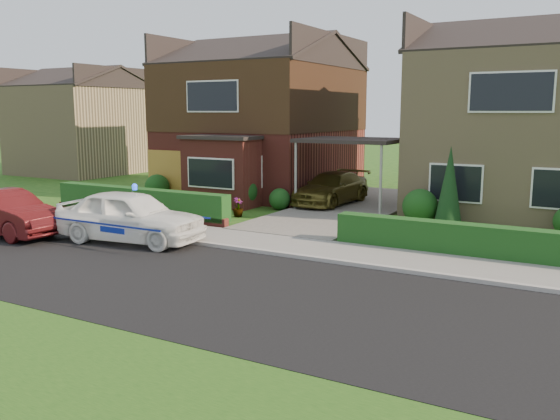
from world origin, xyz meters
The scene contains 24 objects.
ground centered at (0.00, 0.00, 0.00)m, with size 120.00×120.00×0.00m, color #1B4612.
road centered at (0.00, 0.00, 0.00)m, with size 60.00×6.00×0.02m, color black.
kerb centered at (0.00, 3.05, 0.06)m, with size 60.00×0.16×0.12m, color #9E9993.
sidewalk centered at (0.00, 4.10, 0.05)m, with size 60.00×2.00×0.10m, color slate.
driveway centered at (0.00, 11.00, 0.06)m, with size 3.80×12.00×0.12m, color #666059.
house_left centered at (-5.78, 13.90, 3.81)m, with size 7.50×9.53×7.25m.
house_right centered at (5.80, 13.99, 3.66)m, with size 7.50×8.06×7.25m.
carport_link centered at (0.00, 10.95, 2.66)m, with size 3.80×3.00×2.77m.
garage_door centered at (-8.25, 9.96, 1.05)m, with size 2.20×0.10×2.10m, color #8B5E1E.
dwarf_wall centered at (-5.80, 5.30, 0.18)m, with size 7.70×0.25×0.36m, color maroon.
hedge_left centered at (-5.80, 5.45, 0.00)m, with size 7.50×0.55×0.90m, color #133D16.
hedge_right centered at (5.80, 5.35, 0.00)m, with size 7.50×0.55×0.80m, color #133D16.
shrub_left_far centered at (-8.50, 9.50, 0.54)m, with size 1.08×1.08×1.08m, color #133D16.
shrub_left_mid centered at (-4.00, 9.30, 0.66)m, with size 1.32×1.32×1.32m, color #133D16.
shrub_left_near centered at (-2.40, 9.60, 0.42)m, with size 0.84×0.84×0.84m, color #133D16.
shrub_right_near centered at (3.20, 9.40, 0.60)m, with size 1.20×1.20×1.20m, color #133D16.
conifer_a centered at (4.20, 9.20, 1.30)m, with size 0.90×0.90×2.60m, color black.
neighbour_left centered at (-20.00, 16.00, 2.60)m, with size 6.50×7.00×5.20m, color tan.
police_car centered at (-3.35, 2.40, 0.77)m, with size 4.14×4.68×1.70m.
driveway_car centered at (-1.00, 11.36, 0.74)m, with size 1.74×4.28×1.24m, color brown.
street_car centered at (-7.35, 1.20, 0.69)m, with size 4.20×1.46×1.38m, color #4C1012.
potted_plant_a centered at (-8.30, 6.76, 0.35)m, with size 0.37×0.25×0.70m, color gray.
potted_plant_b centered at (-4.17, 9.00, 0.43)m, with size 0.47×0.38×0.86m, color gray.
potted_plant_c centered at (-2.93, 7.46, 0.34)m, with size 0.39×0.39×0.69m, color gray.
Camera 1 is at (8.79, -10.26, 3.81)m, focal length 38.00 mm.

